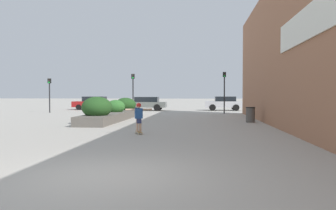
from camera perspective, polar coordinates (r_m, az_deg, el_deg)
name	(u,v)px	position (r m, az deg, el deg)	size (l,w,h in m)	color
ground_plane	(103,175)	(7.03, -11.22, -11.91)	(300.00, 300.00, 0.00)	#ADA89E
building_wall_right	(293,44)	(15.65, 20.99, 9.95)	(0.67, 30.15, 7.84)	#9E6647
planter_box	(114,111)	(22.18, -9.41, -1.12)	(1.71, 10.87, 1.57)	#605B54
skateboard	(139,132)	(14.02, -5.11, -4.76)	(0.45, 0.76, 0.10)	olive
skateboarder	(139,114)	(13.95, -5.12, -1.61)	(1.08, 0.52, 1.23)	tan
trash_bin	(250,115)	(20.44, 14.17, -1.65)	(0.56, 0.56, 0.93)	#514C47
car_leftmost	(93,103)	(38.08, -12.85, 0.37)	(4.41, 1.88, 1.50)	maroon
car_center_left	(146,103)	(35.09, -3.90, 0.31)	(4.48, 1.92, 1.46)	slate
car_center_right	(296,103)	(37.28, 21.44, 0.25)	(4.65, 1.91, 1.45)	slate
car_rightmost	(224,103)	(35.73, 9.74, 0.33)	(3.95, 1.85, 1.51)	#BCBCC1
traffic_light_left	(133,86)	(30.91, -6.12, 3.24)	(0.28, 0.30, 3.65)	black
traffic_light_right	(224,85)	(29.73, 9.79, 3.37)	(0.28, 0.30, 3.72)	black
traffic_light_far_left	(49,89)	(32.69, -19.96, 2.61)	(0.28, 0.30, 3.22)	black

